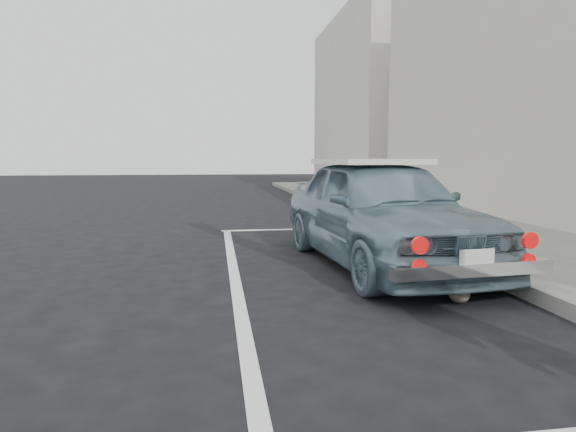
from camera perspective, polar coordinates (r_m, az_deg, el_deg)
name	(u,v)px	position (r m, az deg, el deg)	size (l,w,h in m)	color
ground	(415,396)	(3.01, 14.77, -19.91)	(80.00, 80.00, 0.00)	black
building_far	(372,103)	(23.81, 9.93, 13.10)	(3.50, 10.00, 8.00)	#BCB5AB
pline_front	(301,229)	(9.19, 1.50, -1.57)	(3.00, 0.12, 0.01)	silver
pline_side	(234,275)	(5.62, -6.37, -7.00)	(0.12, 7.00, 0.01)	silver
retro_coupe	(380,210)	(6.18, 10.84, 0.71)	(1.96, 4.18, 1.38)	slate
cat	(459,292)	(4.81, 19.65, -8.43)	(0.27, 0.43, 0.24)	#77655A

